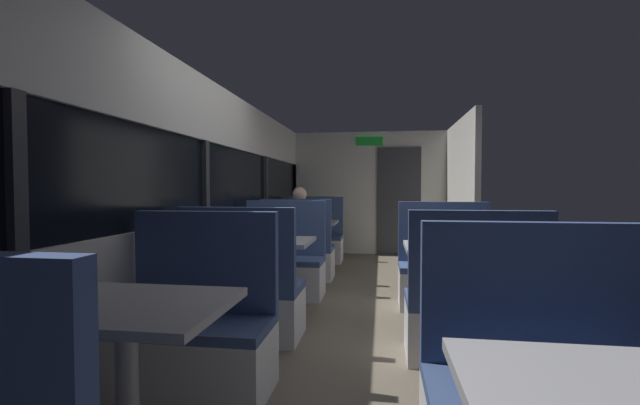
# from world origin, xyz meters

# --- Properties ---
(ground_plane) EXTENTS (3.30, 9.20, 0.02)m
(ground_plane) POSITION_xyz_m (0.00, 0.00, -0.01)
(ground_plane) COLOR #665B4C
(carriage_window_panel_left) EXTENTS (0.09, 8.48, 2.30)m
(carriage_window_panel_left) POSITION_xyz_m (-1.45, 0.00, 1.11)
(carriage_window_panel_left) COLOR beige
(carriage_window_panel_left) RESTS_ON ground_plane
(carriage_end_bulkhead) EXTENTS (2.90, 0.11, 2.30)m
(carriage_end_bulkhead) POSITION_xyz_m (0.06, 4.19, 1.14)
(carriage_end_bulkhead) COLOR beige
(carriage_end_bulkhead) RESTS_ON ground_plane
(carriage_aisle_panel_right) EXTENTS (0.08, 2.40, 2.30)m
(carriage_aisle_panel_right) POSITION_xyz_m (1.45, 3.00, 1.15)
(carriage_aisle_panel_right) COLOR beige
(carriage_aisle_panel_right) RESTS_ON ground_plane
(dining_table_near_window) EXTENTS (0.90, 0.70, 0.74)m
(dining_table_near_window) POSITION_xyz_m (-0.89, -2.09, 0.64)
(dining_table_near_window) COLOR #9E9EA3
(dining_table_near_window) RESTS_ON ground_plane
(bench_near_window_facing_entry) EXTENTS (0.95, 0.50, 1.10)m
(bench_near_window_facing_entry) POSITION_xyz_m (-0.89, -1.39, 0.33)
(bench_near_window_facing_entry) COLOR silver
(bench_near_window_facing_entry) RESTS_ON ground_plane
(dining_table_mid_window) EXTENTS (0.90, 0.70, 0.74)m
(dining_table_mid_window) POSITION_xyz_m (-0.89, 0.22, 0.64)
(dining_table_mid_window) COLOR #9E9EA3
(dining_table_mid_window) RESTS_ON ground_plane
(bench_mid_window_facing_end) EXTENTS (0.95, 0.50, 1.10)m
(bench_mid_window_facing_end) POSITION_xyz_m (-0.89, -0.48, 0.33)
(bench_mid_window_facing_end) COLOR silver
(bench_mid_window_facing_end) RESTS_ON ground_plane
(bench_mid_window_facing_entry) EXTENTS (0.95, 0.50, 1.10)m
(bench_mid_window_facing_entry) POSITION_xyz_m (-0.89, 0.91, 0.33)
(bench_mid_window_facing_entry) COLOR silver
(bench_mid_window_facing_entry) RESTS_ON ground_plane
(dining_table_far_window) EXTENTS (0.90, 0.70, 0.74)m
(dining_table_far_window) POSITION_xyz_m (-0.89, 2.52, 0.64)
(dining_table_far_window) COLOR #9E9EA3
(dining_table_far_window) RESTS_ON ground_plane
(bench_far_window_facing_end) EXTENTS (0.95, 0.50, 1.10)m
(bench_far_window_facing_end) POSITION_xyz_m (-0.89, 1.82, 0.33)
(bench_far_window_facing_end) COLOR silver
(bench_far_window_facing_end) RESTS_ON ground_plane
(bench_far_window_facing_entry) EXTENTS (0.95, 0.50, 1.10)m
(bench_far_window_facing_entry) POSITION_xyz_m (-0.89, 3.22, 0.33)
(bench_far_window_facing_entry) COLOR silver
(bench_far_window_facing_entry) RESTS_ON ground_plane
(dining_table_rear_aisle) EXTENTS (0.90, 0.70, 0.74)m
(dining_table_rear_aisle) POSITION_xyz_m (0.89, 0.02, 0.64)
(dining_table_rear_aisle) COLOR #9E9EA3
(dining_table_rear_aisle) RESTS_ON ground_plane
(bench_rear_aisle_facing_end) EXTENTS (0.95, 0.50, 1.10)m
(bench_rear_aisle_facing_end) POSITION_xyz_m (0.89, -0.68, 0.33)
(bench_rear_aisle_facing_end) COLOR silver
(bench_rear_aisle_facing_end) RESTS_ON ground_plane
(bench_rear_aisle_facing_entry) EXTENTS (0.95, 0.50, 1.10)m
(bench_rear_aisle_facing_entry) POSITION_xyz_m (0.89, 0.71, 0.33)
(bench_rear_aisle_facing_entry) COLOR silver
(bench_rear_aisle_facing_entry) RESTS_ON ground_plane
(seated_passenger) EXTENTS (0.47, 0.55, 1.26)m
(seated_passenger) POSITION_xyz_m (-0.89, 1.89, 0.54)
(seated_passenger) COLOR #26262D
(seated_passenger) RESTS_ON ground_plane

